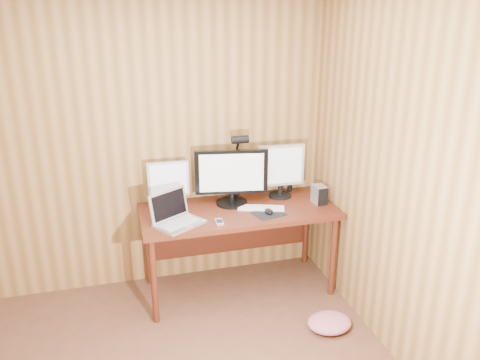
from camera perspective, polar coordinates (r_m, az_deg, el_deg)
name	(u,v)px	position (r m, az deg, el deg)	size (l,w,h in m)	color
room_shell	(125,267)	(2.06, -13.83, -10.28)	(4.00, 4.00, 4.00)	brown
desk	(236,219)	(3.97, -0.46, -4.78)	(1.60, 0.70, 0.75)	#4B1C0F
monitor_center	(231,176)	(3.87, -1.05, 0.45)	(0.60, 0.26, 0.47)	black
monitor_left	(169,183)	(3.89, -8.71, -0.34)	(0.34, 0.16, 0.38)	black
monitor_right	(281,169)	(4.05, 4.98, 1.32)	(0.42, 0.20, 0.47)	black
laptop	(175,216)	(3.61, -7.93, -4.34)	(0.44, 0.41, 0.25)	silver
keyboard	(261,208)	(3.86, 2.58, -3.42)	(0.40, 0.24, 0.02)	silver
mousepad	(269,214)	(3.77, 3.53, -4.11)	(0.23, 0.19, 0.00)	black
mouse	(269,211)	(3.76, 3.53, -3.82)	(0.07, 0.11, 0.04)	black
hard_drive	(319,194)	(4.01, 9.65, -1.75)	(0.10, 0.15, 0.15)	silver
phone	(219,222)	(3.61, -2.54, -5.12)	(0.06, 0.11, 0.02)	silver
speaker	(290,185)	(4.26, 6.09, -0.61)	(0.04, 0.04, 0.11)	black
desk_lamp	(238,157)	(3.95, -0.23, 2.88)	(0.14, 0.20, 0.61)	black
fabric_pile	(329,323)	(3.76, 10.84, -16.73)	(0.34, 0.28, 0.11)	#BF5C74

